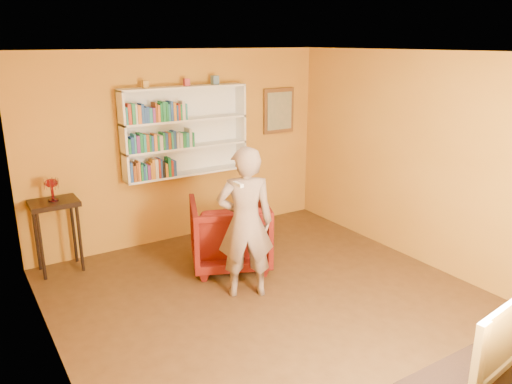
{
  "coord_description": "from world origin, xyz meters",
  "views": [
    {
      "loc": [
        -2.83,
        -3.98,
        2.81
      ],
      "look_at": [
        0.15,
        0.75,
        1.11
      ],
      "focal_mm": 35.0,
      "sensor_mm": 36.0,
      "label": 1
    }
  ],
  "objects_px": {
    "armchair": "(230,233)",
    "television": "(495,330)",
    "console_table": "(55,213)",
    "bookshelf": "(184,131)",
    "person": "(245,223)",
    "ruby_lustre": "(51,185)"
  },
  "relations": [
    {
      "from": "console_table",
      "to": "person",
      "type": "bearing_deg",
      "value": -46.69
    },
    {
      "from": "ruby_lustre",
      "to": "armchair",
      "type": "distance_m",
      "value": 2.25
    },
    {
      "from": "armchair",
      "to": "console_table",
      "type": "bearing_deg",
      "value": -6.1
    },
    {
      "from": "armchair",
      "to": "person",
      "type": "relative_size",
      "value": 0.56
    },
    {
      "from": "bookshelf",
      "to": "television",
      "type": "distance_m",
      "value": 4.73
    },
    {
      "from": "person",
      "to": "bookshelf",
      "type": "bearing_deg",
      "value": -70.97
    },
    {
      "from": "armchair",
      "to": "person",
      "type": "xyz_separation_m",
      "value": [
        -0.22,
        -0.76,
        0.42
      ]
    },
    {
      "from": "bookshelf",
      "to": "armchair",
      "type": "relative_size",
      "value": 1.83
    },
    {
      "from": "ruby_lustre",
      "to": "armchair",
      "type": "height_order",
      "value": "ruby_lustre"
    },
    {
      "from": "console_table",
      "to": "bookshelf",
      "type": "bearing_deg",
      "value": 4.96
    },
    {
      "from": "bookshelf",
      "to": "television",
      "type": "bearing_deg",
      "value": -86.58
    },
    {
      "from": "ruby_lustre",
      "to": "person",
      "type": "relative_size",
      "value": 0.16
    },
    {
      "from": "console_table",
      "to": "television",
      "type": "height_order",
      "value": "television"
    },
    {
      "from": "ruby_lustre",
      "to": "person",
      "type": "distance_m",
      "value": 2.45
    },
    {
      "from": "person",
      "to": "television",
      "type": "distance_m",
      "value": 2.76
    },
    {
      "from": "person",
      "to": "television",
      "type": "relative_size",
      "value": 1.76
    },
    {
      "from": "armchair",
      "to": "television",
      "type": "distance_m",
      "value": 3.51
    },
    {
      "from": "bookshelf",
      "to": "ruby_lustre",
      "type": "relative_size",
      "value": 6.42
    },
    {
      "from": "ruby_lustre",
      "to": "armchair",
      "type": "xyz_separation_m",
      "value": [
        1.89,
        -1.02,
        -0.68
      ]
    },
    {
      "from": "bookshelf",
      "to": "ruby_lustre",
      "type": "xyz_separation_m",
      "value": [
        -1.84,
        -0.16,
        -0.46
      ]
    },
    {
      "from": "bookshelf",
      "to": "armchair",
      "type": "height_order",
      "value": "bookshelf"
    },
    {
      "from": "bookshelf",
      "to": "person",
      "type": "distance_m",
      "value": 2.07
    }
  ]
}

